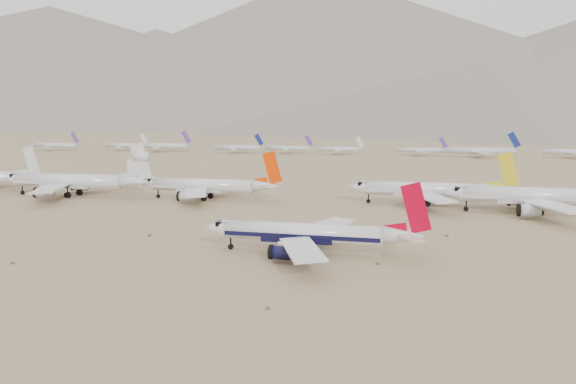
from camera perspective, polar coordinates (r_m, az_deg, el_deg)
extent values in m
plane|color=#9B7E5A|center=(113.00, -3.47, -6.78)|extent=(7000.00, 7000.00, 0.00)
cylinder|color=white|center=(115.84, 1.43, -4.12)|extent=(33.08, 3.91, 3.91)
cube|color=black|center=(115.94, 1.43, -4.35)|extent=(32.42, 3.97, 0.88)
sphere|color=white|center=(120.38, -6.30, -3.71)|extent=(3.91, 3.91, 3.91)
cube|color=black|center=(120.37, -6.57, -3.19)|extent=(2.74, 2.54, 0.98)
cone|color=white|center=(113.29, 11.62, -4.40)|extent=(8.27, 3.91, 3.91)
cube|color=white|center=(104.40, 1.44, -5.83)|extent=(12.78, 20.13, 0.61)
cube|color=white|center=(109.43, 12.39, -4.59)|extent=(5.25, 6.87, 0.23)
cylinder|color=black|center=(109.08, -0.44, -6.18)|extent=(4.59, 2.82, 2.82)
cube|color=white|center=(126.65, 3.69, -3.42)|extent=(12.78, 20.13, 0.61)
cube|color=white|center=(116.87, 12.49, -3.80)|extent=(5.25, 6.87, 0.23)
cylinder|color=black|center=(124.50, 1.40, -4.43)|extent=(4.59, 2.82, 2.82)
cube|color=#BD001D|center=(112.19, 12.87, -1.59)|extent=(6.27, 0.31, 10.33)
cylinder|color=black|center=(120.89, -5.83, -5.55)|extent=(1.17, 0.49, 1.17)
cylinder|color=black|center=(113.77, 1.81, -6.24)|extent=(1.64, 0.98, 1.64)
cylinder|color=black|center=(118.98, 2.36, -5.62)|extent=(1.64, 0.98, 1.64)
cylinder|color=white|center=(177.31, 23.62, -0.31)|extent=(39.06, 4.73, 4.73)
cube|color=silver|center=(177.38, 23.61, -0.50)|extent=(38.28, 4.81, 1.07)
sphere|color=white|center=(174.98, 17.31, -0.11)|extent=(4.73, 4.73, 4.73)
cube|color=black|center=(174.77, 17.10, 0.32)|extent=(3.31, 3.08, 1.18)
cube|color=white|center=(164.61, 25.44, -1.28)|extent=(15.08, 23.77, 0.73)
cylinder|color=silver|center=(167.94, 23.39, -1.74)|extent=(5.42, 3.41, 3.41)
cube|color=white|center=(191.37, 23.80, -0.02)|extent=(15.08, 23.77, 0.73)
cylinder|color=silver|center=(186.79, 22.42, -0.79)|extent=(5.42, 3.41, 3.41)
cylinder|color=black|center=(175.74, 17.63, -1.65)|extent=(1.42, 0.59, 1.42)
cylinder|color=black|center=(175.01, 24.25, -1.92)|extent=(1.99, 1.18, 1.99)
cylinder|color=black|center=(181.44, 23.87, -1.58)|extent=(1.99, 1.18, 1.99)
cylinder|color=white|center=(183.68, 13.56, 0.29)|extent=(36.71, 4.46, 4.46)
cube|color=silver|center=(183.75, 13.55, 0.11)|extent=(35.97, 4.53, 1.00)
sphere|color=white|center=(184.63, 7.86, 0.47)|extent=(4.46, 4.46, 4.46)
cube|color=black|center=(184.55, 7.66, 0.85)|extent=(3.12, 2.90, 1.12)
cone|color=white|center=(185.00, 20.60, 0.16)|extent=(9.18, 4.46, 4.46)
cube|color=white|center=(170.98, 14.48, -0.55)|extent=(14.18, 22.34, 0.69)
cube|color=white|center=(180.99, 21.33, 0.14)|extent=(5.83, 7.62, 0.27)
cylinder|color=silver|center=(175.08, 12.85, -0.97)|extent=(5.10, 3.21, 3.21)
cube|color=white|center=(196.63, 14.40, 0.51)|extent=(14.18, 22.34, 0.69)
cube|color=white|center=(189.33, 21.00, 0.47)|extent=(5.83, 7.62, 0.27)
cylinder|color=silver|center=(193.07, 12.94, -0.18)|extent=(5.10, 3.21, 3.21)
cube|color=yellow|center=(184.65, 21.48, 2.09)|extent=(6.96, 0.36, 11.46)
cylinder|color=black|center=(185.13, 8.18, -0.91)|extent=(1.34, 0.56, 1.34)
cylinder|color=black|center=(181.18, 14.00, -1.17)|extent=(1.87, 1.12, 1.87)
cylinder|color=black|center=(187.35, 13.99, -0.88)|extent=(1.87, 1.12, 1.87)
cylinder|color=white|center=(192.15, -8.64, 0.69)|extent=(35.50, 4.34, 4.34)
cube|color=silver|center=(192.21, -8.64, 0.53)|extent=(34.79, 4.40, 0.98)
sphere|color=white|center=(199.56, -13.36, 0.83)|extent=(4.34, 4.34, 4.34)
cube|color=black|center=(199.72, -13.54, 1.18)|extent=(3.04, 2.82, 1.08)
cone|color=white|center=(184.90, -2.34, 0.60)|extent=(8.88, 4.34, 4.34)
cube|color=white|center=(179.74, -9.34, -0.05)|extent=(13.71, 21.61, 0.67)
cube|color=white|center=(180.45, -2.18, 0.60)|extent=(5.64, 7.37, 0.26)
cylinder|color=silver|center=(185.26, -10.22, -0.45)|extent=(4.93, 3.12, 3.12)
cube|color=white|center=(202.82, -6.58, 0.88)|extent=(13.71, 21.61, 0.67)
cube|color=white|center=(188.29, -1.49, 0.90)|extent=(5.64, 7.37, 0.26)
cylinder|color=silver|center=(201.31, -8.19, 0.24)|extent=(4.93, 3.12, 3.12)
cube|color=#EF3901|center=(183.57, -1.61, 2.49)|extent=(6.73, 0.35, 11.09)
cylinder|color=black|center=(199.62, -13.04, -0.41)|extent=(1.30, 0.54, 1.30)
cylinder|color=black|center=(189.35, -8.55, -0.65)|extent=(1.82, 1.08, 1.82)
cylinder|color=black|center=(194.92, -7.87, -0.40)|extent=(1.82, 1.08, 1.82)
cylinder|color=white|center=(212.12, -21.39, 1.09)|extent=(41.08, 4.92, 4.92)
cube|color=silver|center=(212.19, -21.38, 0.92)|extent=(40.26, 4.99, 1.11)
sphere|color=white|center=(224.55, -25.68, 1.20)|extent=(4.92, 4.92, 4.92)
cube|color=black|center=(224.88, -25.85, 1.54)|extent=(3.44, 3.20, 1.23)
cone|color=white|center=(198.59, -15.38, 1.03)|extent=(10.27, 4.92, 4.92)
cube|color=white|center=(198.77, -23.01, 0.34)|extent=(15.87, 25.00, 0.77)
cube|color=white|center=(193.45, -15.55, 1.04)|extent=(6.52, 8.53, 0.30)
cylinder|color=silver|center=(205.72, -23.48, -0.08)|extent=(5.71, 3.54, 3.54)
cube|color=white|center=(222.38, -18.57, 1.28)|extent=(15.87, 25.00, 0.77)
cube|color=white|center=(201.70, -14.24, 1.35)|extent=(6.52, 8.53, 0.30)
cylinder|color=silver|center=(222.03, -20.33, 0.61)|extent=(5.71, 3.54, 3.54)
cube|color=white|center=(196.54, -14.73, 3.07)|extent=(7.79, 0.39, 12.83)
cylinder|color=white|center=(196.29, -14.67, 3.53)|extent=(5.14, 3.19, 3.19)
cylinder|color=black|center=(224.32, -25.36, -0.06)|extent=(1.48, 0.61, 1.48)
cylinder|color=black|center=(208.90, -21.48, -0.29)|extent=(2.07, 1.23, 2.07)
cylinder|color=black|center=(214.50, -20.42, -0.04)|extent=(2.07, 1.23, 2.07)
cone|color=white|center=(231.82, -25.04, 1.37)|extent=(9.11, 4.48, 4.48)
cube|color=white|center=(227.39, -25.36, 1.39)|extent=(5.79, 7.57, 0.27)
cube|color=white|center=(254.33, -26.68, 1.52)|extent=(14.08, 22.19, 0.69)
cube|color=white|center=(233.95, -24.06, 1.62)|extent=(5.79, 7.57, 0.27)
cube|color=white|center=(229.70, -24.63, 2.93)|extent=(6.91, 0.36, 11.38)
cylinder|color=silver|center=(499.98, -22.53, 4.41)|extent=(38.39, 3.79, 3.79)
cube|color=#633A9B|center=(489.25, -20.86, 5.19)|extent=(7.65, 0.38, 9.63)
cube|color=silver|center=(492.04, -23.21, 4.27)|extent=(10.11, 17.67, 0.38)
cube|color=silver|center=(508.04, -21.87, 4.43)|extent=(10.11, 17.67, 0.38)
cylinder|color=silver|center=(480.91, -16.17, 4.57)|extent=(35.44, 3.50, 3.50)
cube|color=white|center=(472.56, -14.43, 5.30)|extent=(7.06, 0.35, 8.89)
cube|color=silver|center=(473.02, -16.72, 4.44)|extent=(9.34, 16.31, 0.35)
cube|color=silver|center=(488.90, -15.63, 4.58)|extent=(9.34, 16.31, 0.35)
cylinder|color=silver|center=(460.09, -12.56, 4.61)|extent=(42.53, 4.20, 4.20)
cube|color=#633A9B|center=(451.27, -10.30, 5.51)|extent=(8.47, 0.42, 10.67)
cube|color=silver|center=(450.29, -13.18, 4.44)|extent=(11.20, 19.58, 0.42)
cube|color=silver|center=(470.00, -11.96, 4.61)|extent=(11.20, 19.58, 0.42)
cylinder|color=silver|center=(431.18, -5.18, 4.52)|extent=(36.85, 3.64, 3.64)
cube|color=navy|center=(425.57, -2.97, 5.33)|extent=(7.34, 0.36, 9.24)
cube|color=silver|center=(422.22, -5.60, 4.37)|extent=(9.71, 16.96, 0.36)
cube|color=silver|center=(440.23, -4.77, 4.52)|extent=(9.71, 16.96, 0.36)
cylinder|color=silver|center=(425.35, -0.03, 4.49)|extent=(34.40, 3.40, 3.40)
cube|color=#633A9B|center=(421.49, 2.12, 5.24)|extent=(6.85, 0.34, 8.63)
cube|color=silver|center=(416.75, -0.32, 4.36)|extent=(9.06, 15.84, 0.34)
cube|color=silver|center=(434.01, 0.25, 4.49)|extent=(9.06, 15.84, 0.34)
cylinder|color=silver|center=(414.74, 5.17, 4.37)|extent=(32.65, 3.23, 3.23)
cube|color=white|center=(412.44, 7.30, 5.08)|extent=(6.50, 0.32, 8.19)
cube|color=silver|center=(406.43, 4.99, 4.23)|extent=(8.60, 15.03, 0.32)
cube|color=silver|center=(423.11, 5.34, 4.36)|extent=(8.60, 15.03, 0.32)
cylinder|color=silver|center=(412.22, 13.30, 4.17)|extent=(33.34, 3.29, 3.29)
cube|color=#633A9B|center=(412.10, 15.51, 4.88)|extent=(6.64, 0.33, 8.36)
cube|color=silver|center=(403.64, 13.28, 4.03)|extent=(8.78, 15.35, 0.33)
cube|color=silver|center=(420.87, 13.31, 4.18)|extent=(8.78, 15.35, 0.33)
cylinder|color=silver|center=(405.63, 18.95, 3.99)|extent=(45.32, 4.48, 4.48)
cube|color=navy|center=(407.73, 21.99, 4.93)|extent=(9.03, 0.45, 11.37)
cube|color=silver|center=(394.01, 19.10, 3.79)|extent=(11.94, 20.86, 0.45)
cube|color=silver|center=(417.33, 18.81, 4.00)|extent=(11.94, 20.86, 0.45)
cylinder|color=silver|center=(422.67, 26.94, 3.65)|extent=(37.31, 3.69, 3.69)
cube|color=silver|center=(413.32, 27.24, 3.48)|extent=(9.83, 17.18, 0.37)
cube|color=silver|center=(432.09, 26.65, 3.67)|extent=(9.83, 17.18, 0.37)
cone|color=slate|center=(2266.56, -22.81, 11.76)|extent=(3024.00, 3024.00, 420.00)
cone|color=slate|center=(1865.02, -13.04, 11.30)|extent=(1800.00, 1800.00, 300.00)
cone|color=slate|center=(1836.65, 3.35, 14.21)|extent=(2444.00, 2444.00, 470.00)
cone|color=slate|center=(1595.88, 20.12, 10.59)|extent=(1824.00, 1824.00, 240.00)
cone|color=slate|center=(1409.85, -17.73, 8.17)|extent=(855.00, 855.00, 95.00)
cone|color=slate|center=(1210.85, 19.59, 9.29)|extent=(1260.00, 1260.00, 140.00)
ellipsoid|color=brown|center=(121.17, -26.20, -6.45)|extent=(0.84, 0.84, 0.46)
ellipsoid|color=brown|center=(137.37, -13.89, -4.25)|extent=(0.98, 0.98, 0.54)
ellipsoid|color=brown|center=(84.59, -2.07, -11.66)|extent=(0.70, 0.70, 0.39)
ellipsoid|color=brown|center=(109.98, 9.12, -7.13)|extent=(0.84, 0.84, 0.46)
ellipsoid|color=brown|center=(138.31, 15.81, -4.23)|extent=(0.98, 0.98, 0.54)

